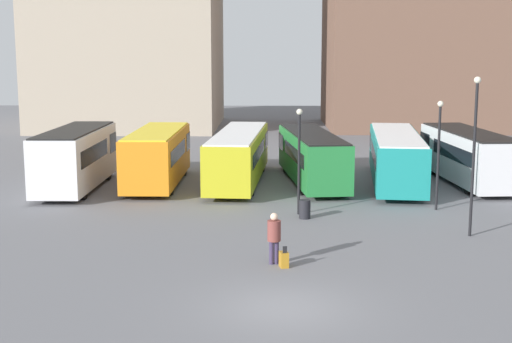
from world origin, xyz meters
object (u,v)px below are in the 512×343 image
suitcase (284,259)px  trash_bin (305,209)px  bus_1 (158,155)px  lamp_post_2 (474,145)px  traveler (274,234)px  lamp_post_1 (299,152)px  bus_4 (396,156)px  bus_2 (239,154)px  bus_0 (76,157)px  bus_5 (468,155)px  lamp_post_0 (439,146)px  bus_3 (312,156)px

suitcase → trash_bin: 7.53m
bus_1 → lamp_post_2: 18.57m
traveler → lamp_post_1: size_ratio=0.38×
bus_4 → bus_1: bearing=98.6°
traveler → lamp_post_2: bearing=-76.1°
bus_2 → trash_bin: bearing=-155.9°
bus_0 → bus_5: bearing=-84.5°
bus_0 → lamp_post_0: 19.34m
bus_0 → lamp_post_0: size_ratio=1.75×
bus_0 → bus_5: bus_0 is taller
bus_1 → lamp_post_2: lamp_post_2 is taller
bus_1 → trash_bin: size_ratio=11.27×
lamp_post_0 → lamp_post_1: bearing=-171.0°
suitcase → bus_2: bearing=-4.9°
bus_3 → lamp_post_1: bearing=165.8°
lamp_post_0 → lamp_post_2: size_ratio=0.80×
bus_1 → lamp_post_1: lamp_post_1 is taller
bus_5 → lamp_post_0: lamp_post_0 is taller
bus_0 → traveler: bus_0 is taller
bus_3 → bus_5: 8.98m
trash_bin → lamp_post_1: bearing=106.2°
bus_0 → lamp_post_2: bearing=-117.9°
traveler → lamp_post_1: (1.22, 7.91, 1.84)m
bus_3 → bus_5: bearing=-96.3°
lamp_post_0 → traveler: bearing=-131.3°
bus_2 → bus_5: bus_5 is taller
traveler → lamp_post_2: lamp_post_2 is taller
suitcase → lamp_post_2: bearing=-72.9°
lamp_post_2 → bus_5: bearing=75.2°
bus_5 → trash_bin: (-9.84, -9.06, -1.21)m
bus_2 → traveler: 16.30m
traveler → lamp_post_0: (7.86, 8.96, 1.99)m
bus_2 → trash_bin: size_ratio=14.53×
traveler → bus_2: bearing=-5.9°
bus_1 → lamp_post_2: (14.56, -11.33, 2.09)m
bus_1 → lamp_post_1: bearing=-133.9°
lamp_post_1 → trash_bin: size_ratio=5.79×
traveler → trash_bin: traveler is taller
bus_0 → lamp_post_1: (11.98, -6.10, 1.15)m
bus_4 → traveler: bearing=162.3°
trash_bin → bus_5: bearing=42.7°
bus_2 → suitcase: size_ratio=15.50×
bus_2 → lamp_post_1: 8.94m
lamp_post_0 → lamp_post_1: size_ratio=1.06×
bus_0 → bus_1: (4.30, 1.36, -0.10)m
bus_3 → lamp_post_1: lamp_post_1 is taller
bus_1 → bus_3: 8.81m
bus_4 → traveler: size_ratio=6.66×
lamp_post_1 → bus_2: bearing=110.5°
bus_0 → bus_4: 17.97m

